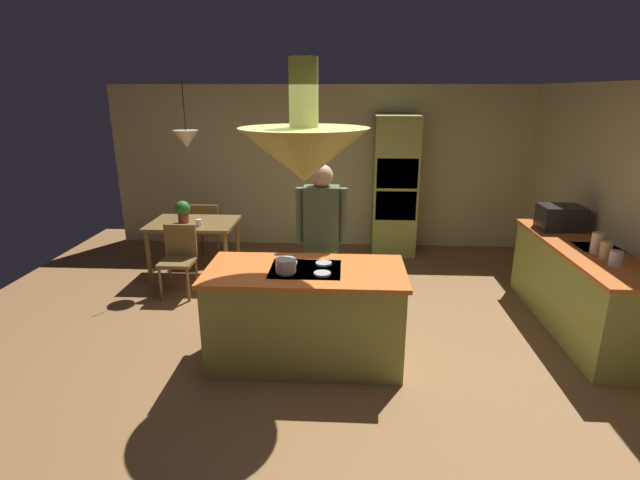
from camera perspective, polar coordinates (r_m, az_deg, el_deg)
ground at (r=4.90m, az=-1.46°, el=-12.63°), size 8.16×8.16×0.00m
wall_back at (r=7.78m, az=0.50°, el=8.65°), size 6.80×0.10×2.55m
kitchen_island at (r=4.51m, az=-1.71°, el=-8.84°), size 1.81×0.89×0.93m
counter_run_right at (r=5.79m, az=28.49°, el=-4.92°), size 0.73×2.26×0.91m
oven_tower at (r=7.45m, az=8.89°, el=6.34°), size 0.66×0.62×2.11m
dining_table at (r=6.71m, az=-14.81°, el=1.27°), size 1.15×0.83×0.76m
person_at_island at (r=4.96m, az=0.18°, el=0.54°), size 0.53×0.23×1.75m
range_hood at (r=4.08m, az=-1.90°, el=10.48°), size 1.10×1.10×1.00m
pendant_light_over_table at (r=6.50m, az=-15.63°, el=11.52°), size 0.32×0.32×0.82m
chair_facing_island at (r=6.18m, az=-16.44°, el=-1.74°), size 0.40×0.40×0.87m
chair_by_back_wall at (r=7.33m, az=-13.25°, el=1.48°), size 0.40×0.40×0.87m
potted_plant_on_table at (r=6.63m, az=-16.03°, el=3.39°), size 0.20×0.20×0.30m
cup_on_table at (r=6.44m, az=-14.23°, el=2.00°), size 0.07×0.07×0.09m
canister_flour at (r=5.16m, az=31.77°, el=-1.87°), size 0.11×0.11×0.14m
canister_sugar at (r=5.31m, az=30.92°, el=-1.07°), size 0.11×0.11×0.18m
canister_tea at (r=5.46m, az=30.11°, el=-0.31°), size 0.11×0.11×0.21m
microwave_on_counter at (r=6.19m, az=26.72°, el=2.40°), size 0.46×0.36×0.28m
cooking_pot_on_cooktop at (r=4.20m, az=-4.10°, el=-3.04°), size 0.18×0.18×0.12m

